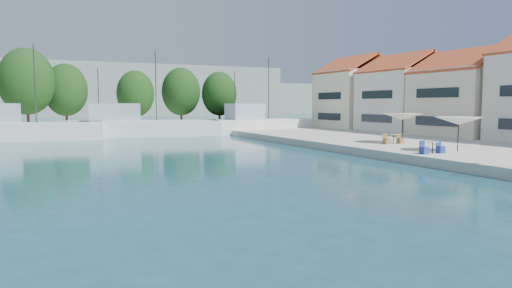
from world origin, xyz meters
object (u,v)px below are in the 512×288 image
trawler_03 (136,127)px  umbrella_white (459,121)px  trawler_02 (15,130)px  trawler_04 (257,125)px  umbrella_cream (403,117)px

trawler_03 → umbrella_white: bearing=-53.9°
trawler_02 → trawler_04: size_ratio=1.12×
trawler_04 → umbrella_cream: 24.85m
trawler_03 → umbrella_cream: 30.41m
trawler_04 → trawler_03: bearing=170.2°
trawler_02 → trawler_03: bearing=11.5°
trawler_02 → umbrella_white: (27.45, -30.89, 1.56)m
trawler_03 → umbrella_cream: size_ratio=5.79×
trawler_04 → umbrella_cream: (1.26, -24.76, 1.65)m
trawler_04 → trawler_02: bearing=174.4°
trawler_02 → umbrella_white: size_ratio=5.36×
trawler_04 → umbrella_cream: trawler_04 is taller
trawler_03 → trawler_04: (15.08, -0.83, 0.00)m
trawler_04 → umbrella_cream: size_ratio=4.53×
trawler_02 → trawler_04: bearing=6.5°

